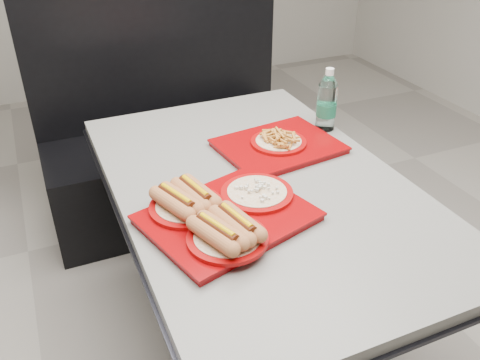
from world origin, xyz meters
name	(u,v)px	position (x,y,z in m)	size (l,w,h in m)	color
ground	(256,341)	(0.00, 0.00, 0.00)	(6.00, 6.00, 0.00)	gray
diner_table	(259,223)	(0.00, 0.00, 0.58)	(0.92, 1.42, 0.75)	black
booth_bench	(170,139)	(0.00, 1.09, 0.40)	(1.30, 0.57, 1.35)	black
tray_near	(221,213)	(-0.20, -0.16, 0.79)	(0.53, 0.46, 0.10)	#7E0306
tray_far	(278,143)	(0.16, 0.18, 0.77)	(0.45, 0.37, 0.08)	#7E0306
water_bottle	(327,103)	(0.40, 0.26, 0.86)	(0.08, 0.08, 0.24)	silver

